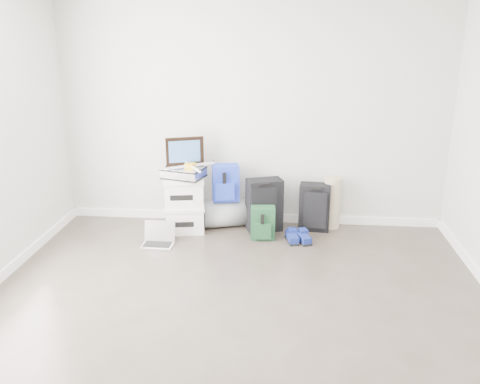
# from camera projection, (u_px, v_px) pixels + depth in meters

# --- Properties ---
(ground) EXTENTS (5.00, 5.00, 0.00)m
(ground) POSITION_uv_depth(u_px,v_px,m) (230.00, 339.00, 3.90)
(ground) COLOR #3A322A
(ground) RESTS_ON ground
(room_envelope) EXTENTS (4.52, 5.02, 2.71)m
(room_envelope) POSITION_uv_depth(u_px,v_px,m) (229.00, 115.00, 3.38)
(room_envelope) COLOR beige
(room_envelope) RESTS_ON ground
(boxes_stack) EXTENTS (0.50, 0.43, 0.64)m
(boxes_stack) POSITION_uv_depth(u_px,v_px,m) (185.00, 204.00, 5.87)
(boxes_stack) COLOR silver
(boxes_stack) RESTS_ON ground
(briefcase) EXTENTS (0.50, 0.42, 0.12)m
(briefcase) POSITION_uv_depth(u_px,v_px,m) (184.00, 173.00, 5.75)
(briefcase) COLOR #B2B2B7
(briefcase) RESTS_ON boxes_stack
(painting) EXTENTS (0.42, 0.17, 0.32)m
(painting) POSITION_uv_depth(u_px,v_px,m) (185.00, 151.00, 5.77)
(painting) COLOR black
(painting) RESTS_ON briefcase
(drone) EXTENTS (0.51, 0.51, 0.05)m
(drone) POSITION_uv_depth(u_px,v_px,m) (190.00, 166.00, 5.69)
(drone) COLOR gold
(drone) RESTS_ON briefcase
(duffel_bag) EXTENTS (0.61, 0.47, 0.33)m
(duffel_bag) POSITION_uv_depth(u_px,v_px,m) (226.00, 213.00, 6.05)
(duffel_bag) COLOR gray
(duffel_bag) RESTS_ON ground
(blue_backpack) EXTENTS (0.34, 0.27, 0.43)m
(blue_backpack) POSITION_uv_depth(u_px,v_px,m) (226.00, 184.00, 5.90)
(blue_backpack) COLOR #1C35B6
(blue_backpack) RESTS_ON duffel_bag
(large_suitcase) EXTENTS (0.45, 0.37, 0.62)m
(large_suitcase) POSITION_uv_depth(u_px,v_px,m) (264.00, 205.00, 5.88)
(large_suitcase) COLOR black
(large_suitcase) RESTS_ON ground
(green_backpack) EXTENTS (0.28, 0.21, 0.37)m
(green_backpack) POSITION_uv_depth(u_px,v_px,m) (263.00, 224.00, 5.68)
(green_backpack) COLOR #143821
(green_backpack) RESTS_ON ground
(carry_on) EXTENTS (0.37, 0.26, 0.55)m
(carry_on) POSITION_uv_depth(u_px,v_px,m) (315.00, 207.00, 5.91)
(carry_on) COLOR black
(carry_on) RESTS_ON ground
(shoes) EXTENTS (0.30, 0.29, 0.09)m
(shoes) POSITION_uv_depth(u_px,v_px,m) (297.00, 238.00, 5.64)
(shoes) COLOR black
(shoes) RESTS_ON ground
(rolled_rug) EXTENTS (0.20, 0.20, 0.61)m
(rolled_rug) POSITION_uv_depth(u_px,v_px,m) (332.00, 203.00, 5.97)
(rolled_rug) COLOR gray
(rolled_rug) RESTS_ON ground
(laptop) EXTENTS (0.34, 0.25, 0.24)m
(laptop) POSITION_uv_depth(u_px,v_px,m) (158.00, 239.00, 5.57)
(laptop) COLOR silver
(laptop) RESTS_ON ground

